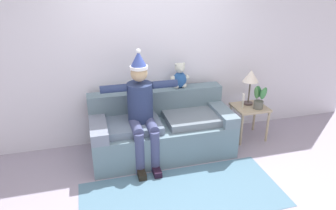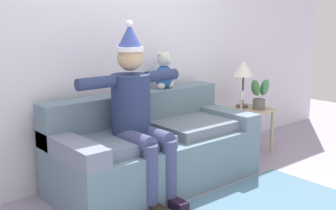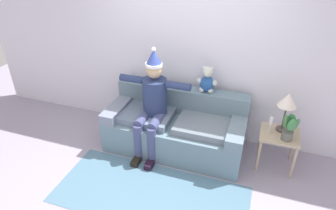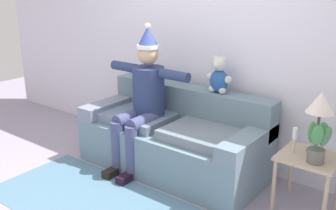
% 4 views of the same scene
% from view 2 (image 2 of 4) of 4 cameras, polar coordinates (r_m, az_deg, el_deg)
% --- Properties ---
extents(back_wall, '(7.00, 0.10, 2.70)m').
position_cam_2_polar(back_wall, '(4.24, -6.50, 8.78)').
color(back_wall, silver).
rests_on(back_wall, ground_plane).
extents(couch, '(1.98, 0.89, 0.86)m').
position_cam_2_polar(couch, '(4.01, -1.95, -6.03)').
color(couch, slate).
rests_on(couch, ground_plane).
extents(person_seated, '(1.02, 0.77, 1.55)m').
position_cam_2_polar(person_seated, '(3.59, -4.17, -0.73)').
color(person_seated, navy).
rests_on(person_seated, ground_plane).
extents(teddy_bear, '(0.29, 0.17, 0.38)m').
position_cam_2_polar(teddy_bear, '(4.28, -0.53, 4.53)').
color(teddy_bear, '#245093').
rests_on(teddy_bear, couch).
extents(side_table, '(0.50, 0.45, 0.53)m').
position_cam_2_polar(side_table, '(4.97, 10.73, -1.50)').
color(side_table, tan).
rests_on(side_table, ground_plane).
extents(table_lamp, '(0.24, 0.24, 0.55)m').
position_cam_2_polar(table_lamp, '(4.94, 10.24, 4.60)').
color(table_lamp, '#544444').
rests_on(table_lamp, side_table).
extents(potted_plant, '(0.22, 0.25, 0.36)m').
position_cam_2_polar(potted_plant, '(4.92, 12.37, 1.55)').
color(potted_plant, '#5B5C54').
rests_on(potted_plant, side_table).
extents(candle_tall, '(0.04, 0.04, 0.23)m').
position_cam_2_polar(candle_tall, '(4.80, 9.97, 0.95)').
color(candle_tall, beige).
rests_on(candle_tall, side_table).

